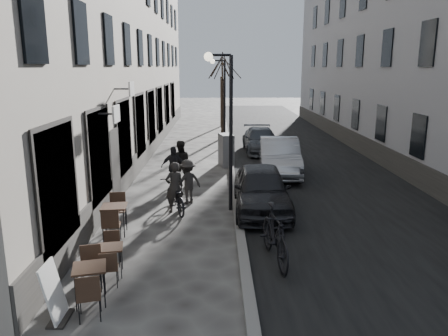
{
  "coord_description": "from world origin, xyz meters",
  "views": [
    {
      "loc": [
        -0.43,
        -7.85,
        4.65
      ],
      "look_at": [
        -0.25,
        4.4,
        1.8
      ],
      "focal_mm": 35.0,
      "sensor_mm": 36.0,
      "label": 1
    }
  ],
  "objects_px": {
    "utility_cabinet": "(226,150)",
    "moped": "(275,235)",
    "pedestrian_far": "(173,167)",
    "car_far": "(261,140)",
    "streetlamp_near": "(226,115)",
    "bistro_set_a": "(90,281)",
    "streetlamp_far": "(222,93)",
    "bistro_set_b": "(111,258)",
    "tree_far": "(221,67)",
    "pedestrian_near": "(180,163)",
    "bicycle": "(175,197)",
    "sign_board": "(55,298)",
    "pedestrian_mid": "(188,182)",
    "tree_near": "(222,67)",
    "car_near": "(261,189)",
    "car_mid": "(279,157)",
    "bistro_set_c": "(115,217)"
  },
  "relations": [
    {
      "from": "streetlamp_near",
      "to": "pedestrian_far",
      "type": "bearing_deg",
      "value": 125.39
    },
    {
      "from": "pedestrian_far",
      "to": "utility_cabinet",
      "type": "bearing_deg",
      "value": 65.7
    },
    {
      "from": "moped",
      "to": "bistro_set_c",
      "type": "bearing_deg",
      "value": 148.96
    },
    {
      "from": "bistro_set_b",
      "to": "bistro_set_a",
      "type": "bearing_deg",
      "value": -105.25
    },
    {
      "from": "sign_board",
      "to": "car_far",
      "type": "distance_m",
      "value": 17.45
    },
    {
      "from": "tree_far",
      "to": "pedestrian_near",
      "type": "relative_size",
      "value": 3.16
    },
    {
      "from": "streetlamp_near",
      "to": "moped",
      "type": "relative_size",
      "value": 2.2
    },
    {
      "from": "tree_far",
      "to": "utility_cabinet",
      "type": "relative_size",
      "value": 3.71
    },
    {
      "from": "streetlamp_near",
      "to": "bistro_set_c",
      "type": "relative_size",
      "value": 2.95
    },
    {
      "from": "streetlamp_far",
      "to": "pedestrian_near",
      "type": "bearing_deg",
      "value": -101.38
    },
    {
      "from": "tree_near",
      "to": "car_near",
      "type": "height_order",
      "value": "tree_near"
    },
    {
      "from": "pedestrian_near",
      "to": "car_far",
      "type": "distance_m",
      "value": 7.92
    },
    {
      "from": "streetlamp_near",
      "to": "streetlamp_far",
      "type": "height_order",
      "value": "same"
    },
    {
      "from": "pedestrian_near",
      "to": "pedestrian_mid",
      "type": "height_order",
      "value": "pedestrian_near"
    },
    {
      "from": "bistro_set_b",
      "to": "moped",
      "type": "height_order",
      "value": "moped"
    },
    {
      "from": "streetlamp_far",
      "to": "bistro_set_b",
      "type": "bearing_deg",
      "value": -99.21
    },
    {
      "from": "sign_board",
      "to": "pedestrian_mid",
      "type": "distance_m",
      "value": 7.48
    },
    {
      "from": "streetlamp_far",
      "to": "car_far",
      "type": "xyz_separation_m",
      "value": [
        2.17,
        -1.87,
        -2.5
      ]
    },
    {
      "from": "bistro_set_a",
      "to": "utility_cabinet",
      "type": "bearing_deg",
      "value": 62.79
    },
    {
      "from": "bistro_set_a",
      "to": "sign_board",
      "type": "relative_size",
      "value": 1.44
    },
    {
      "from": "utility_cabinet",
      "to": "pedestrian_mid",
      "type": "distance_m",
      "value": 6.05
    },
    {
      "from": "car_mid",
      "to": "tree_far",
      "type": "bearing_deg",
      "value": 102.77
    },
    {
      "from": "car_near",
      "to": "pedestrian_mid",
      "type": "bearing_deg",
      "value": 161.38
    },
    {
      "from": "streetlamp_near",
      "to": "utility_cabinet",
      "type": "bearing_deg",
      "value": 88.68
    },
    {
      "from": "utility_cabinet",
      "to": "car_mid",
      "type": "xyz_separation_m",
      "value": [
        2.32,
        -1.67,
        0.02
      ]
    },
    {
      "from": "pedestrian_far",
      "to": "car_far",
      "type": "relative_size",
      "value": 0.36
    },
    {
      "from": "pedestrian_near",
      "to": "pedestrian_far",
      "type": "bearing_deg",
      "value": 57.4
    },
    {
      "from": "tree_far",
      "to": "car_far",
      "type": "relative_size",
      "value": 1.25
    },
    {
      "from": "tree_far",
      "to": "pedestrian_mid",
      "type": "relative_size",
      "value": 3.68
    },
    {
      "from": "bistro_set_b",
      "to": "pedestrian_mid",
      "type": "relative_size",
      "value": 0.92
    },
    {
      "from": "streetlamp_near",
      "to": "car_mid",
      "type": "distance_m",
      "value": 6.03
    },
    {
      "from": "sign_board",
      "to": "car_far",
      "type": "bearing_deg",
      "value": 72.5
    },
    {
      "from": "bistro_set_c",
      "to": "car_mid",
      "type": "height_order",
      "value": "car_mid"
    },
    {
      "from": "streetlamp_far",
      "to": "bistro_set_a",
      "type": "bearing_deg",
      "value": -98.96
    },
    {
      "from": "bistro_set_a",
      "to": "car_mid",
      "type": "xyz_separation_m",
      "value": [
        5.28,
        10.8,
        0.31
      ]
    },
    {
      "from": "sign_board",
      "to": "utility_cabinet",
      "type": "height_order",
      "value": "utility_cabinet"
    },
    {
      "from": "tree_far",
      "to": "tree_near",
      "type": "bearing_deg",
      "value": -90.0
    },
    {
      "from": "bicycle",
      "to": "car_near",
      "type": "relative_size",
      "value": 0.44
    },
    {
      "from": "pedestrian_far",
      "to": "moped",
      "type": "distance_m",
      "value": 7.48
    },
    {
      "from": "streetlamp_near",
      "to": "car_far",
      "type": "distance_m",
      "value": 10.65
    },
    {
      "from": "streetlamp_far",
      "to": "car_near",
      "type": "height_order",
      "value": "streetlamp_far"
    },
    {
      "from": "streetlamp_near",
      "to": "bicycle",
      "type": "height_order",
      "value": "streetlamp_near"
    },
    {
      "from": "streetlamp_near",
      "to": "car_mid",
      "type": "xyz_separation_m",
      "value": [
        2.47,
        4.96,
        -2.37
      ]
    },
    {
      "from": "streetlamp_near",
      "to": "bistro_set_a",
      "type": "distance_m",
      "value": 7.01
    },
    {
      "from": "streetlamp_far",
      "to": "pedestrian_mid",
      "type": "xyz_separation_m",
      "value": [
        -1.29,
        -11.25,
        -2.39
      ]
    },
    {
      "from": "bistro_set_c",
      "to": "car_mid",
      "type": "distance_m",
      "value": 9.06
    },
    {
      "from": "utility_cabinet",
      "to": "moped",
      "type": "distance_m",
      "value": 10.68
    },
    {
      "from": "streetlamp_near",
      "to": "car_mid",
      "type": "relative_size",
      "value": 1.06
    },
    {
      "from": "bistro_set_c",
      "to": "bicycle",
      "type": "relative_size",
      "value": 0.89
    },
    {
      "from": "sign_board",
      "to": "pedestrian_mid",
      "type": "xyz_separation_m",
      "value": [
        2.01,
        7.2,
        0.31
      ]
    }
  ]
}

